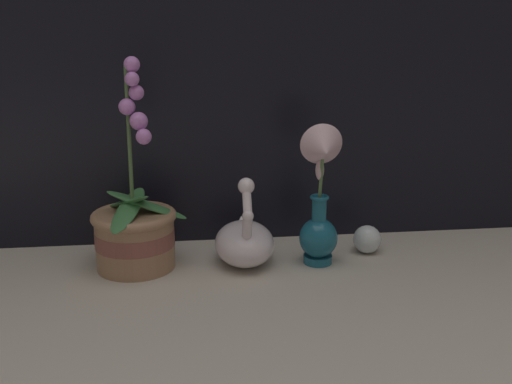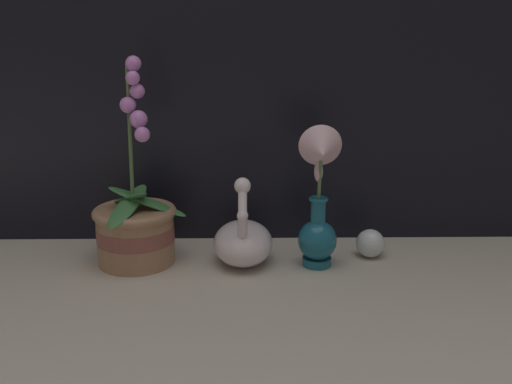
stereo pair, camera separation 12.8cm
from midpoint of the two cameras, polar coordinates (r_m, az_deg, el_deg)
ground_plane at (r=1.21m, az=1.80°, el=-8.64°), size 2.80×2.80×0.00m
orchid_potted_plant at (r=1.29m, az=-8.65°, el=-3.22°), size 0.20×0.23×0.44m
swan_figurine at (r=1.28m, az=1.82°, el=-4.62°), size 0.13×0.18×0.20m
blue_vase at (r=1.25m, az=8.93°, el=-1.57°), size 0.09×0.10×0.30m
glass_sphere at (r=1.36m, az=13.51°, el=-4.83°), size 0.06×0.06×0.06m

